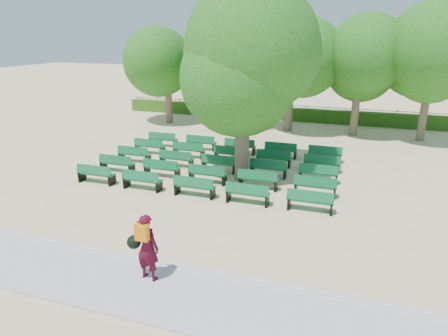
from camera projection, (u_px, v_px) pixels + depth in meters
The scene contains 9 objects.
ground at pixel (235, 186), 16.35m from camera, with size 120.00×120.00×0.00m, color beige.
paving at pixel (145, 289), 9.70m from camera, with size 30.00×2.20×0.06m, color #B8B8B3.
curb at pixel (166, 264), 10.72m from camera, with size 30.00×0.12×0.10m, color silver.
hedge at pixel (292, 114), 28.79m from camera, with size 26.00×0.70×0.90m, color #2F5D18.
fence at pixel (293, 119), 29.29m from camera, with size 26.00×0.10×1.02m, color black, non-canonical shape.
tree_line at pixel (281, 133), 25.34m from camera, with size 21.80×6.80×7.04m, color #286A1C, non-canonical shape.
bench_array at pixel (220, 169), 18.14m from camera, with size 1.62×0.53×1.02m.
tree_among at pixel (243, 67), 15.73m from camera, with size 5.25×5.25×7.08m.
person at pixel (146, 246), 9.81m from camera, with size 0.85×0.53×1.76m.
Camera 1 is at (4.46, -14.61, 5.92)m, focal length 32.00 mm.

